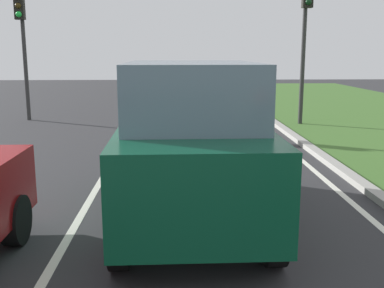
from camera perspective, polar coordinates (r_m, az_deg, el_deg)
ground_plane at (r=11.22m, az=-5.79°, el=-1.11°), size 60.00×60.00×0.00m
lane_line_center at (r=11.29m, az=-9.34°, el=-1.12°), size 0.12×32.00×0.01m
lane_line_right_edge at (r=11.56m, az=12.31°, el=-0.94°), size 0.12×32.00×0.01m
curb_right at (r=11.68m, az=14.70°, el=-0.64°), size 0.24×48.00×0.12m
car_suv_ahead at (r=6.50m, az=-0.16°, el=0.29°), size 2.02×4.53×2.28m
traffic_light_near_right at (r=15.54m, az=13.94°, el=14.34°), size 0.32×0.50×4.78m
traffic_light_overhead_left at (r=17.36m, az=-20.39°, el=13.15°), size 0.32×0.50×4.75m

